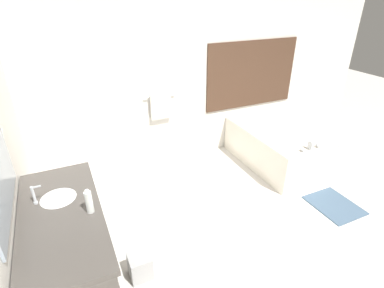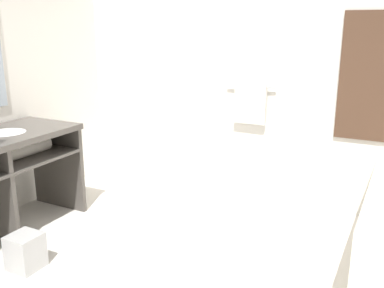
# 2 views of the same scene
# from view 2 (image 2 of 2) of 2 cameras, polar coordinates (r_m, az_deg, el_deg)

# --- Properties ---
(wall_back_with_blinds) EXTENTS (7.40, 0.13, 2.70)m
(wall_back_with_blinds) POSITION_cam_2_polar(r_m,az_deg,el_deg) (4.13, 12.92, 10.08)
(wall_back_with_blinds) COLOR white
(wall_back_with_blinds) RESTS_ON ground_plane
(waste_bin) EXTENTS (0.22, 0.22, 0.26)m
(waste_bin) POSITION_cam_2_polar(r_m,az_deg,el_deg) (3.41, -21.32, -13.22)
(waste_bin) COLOR #B2B2B2
(waste_bin) RESTS_ON ground_plane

